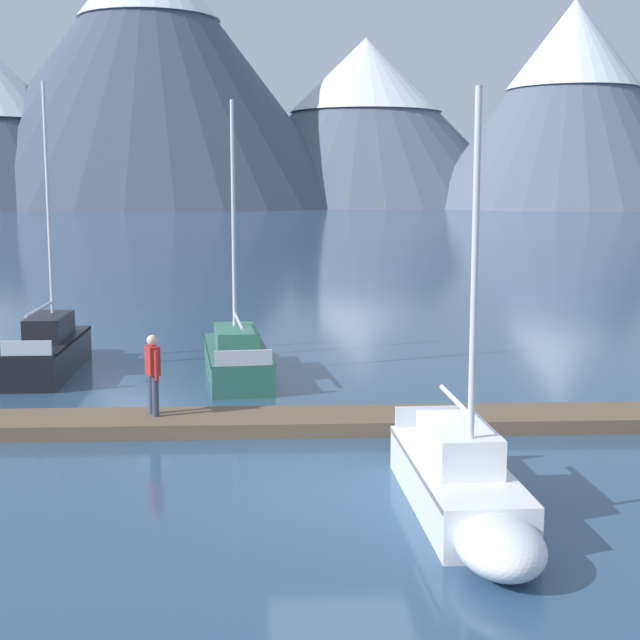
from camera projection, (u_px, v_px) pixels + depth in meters
name	position (u px, v px, depth m)	size (l,w,h in m)	color
ground_plane	(342.00, 490.00, 15.60)	(700.00, 700.00, 0.00)	#2D4C6B
mountain_central_massif	(150.00, 66.00, 211.98)	(94.64, 94.64, 61.95)	#424C60
mountain_shoulder_ridge	(366.00, 118.00, 226.67)	(79.71, 79.71, 40.08)	slate
mountain_east_summit	(573.00, 100.00, 203.33)	(64.43, 64.43, 44.73)	slate
dock	(326.00, 421.00, 19.53)	(27.20, 2.05, 0.30)	brown
sailboat_second_berth	(53.00, 348.00, 25.53)	(1.39, 5.94, 7.77)	black
sailboat_mid_dock_port	(235.00, 354.00, 25.14)	(2.02, 6.47, 7.25)	#336B56
sailboat_mid_dock_starboard	(463.00, 485.00, 14.15)	(1.50, 5.63, 6.42)	white
person_on_dock	(153.00, 370.00, 19.29)	(0.36, 0.54, 1.69)	#384256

